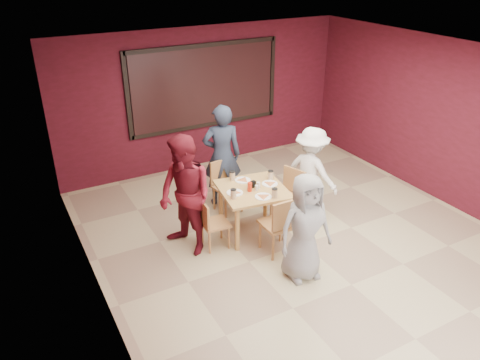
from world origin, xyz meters
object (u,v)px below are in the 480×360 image
chair_left (211,221)px  diner_right (311,172)px  chair_right (289,192)px  diner_back (222,156)px  diner_left (185,196)px  diner_front (305,228)px  chair_back (225,183)px  dining_table (253,194)px  chair_front (281,223)px

chair_left → diner_right: 1.95m
chair_right → diner_back: 1.32m
chair_right → diner_left: 1.86m
diner_front → diner_back: diner_back is taller
chair_back → diner_left: (-1.05, -0.82, 0.40)m
chair_back → diner_back: size_ratio=0.49×
chair_left → diner_back: (0.78, 1.16, 0.45)m
chair_back → diner_left: bearing=-142.2°
dining_table → diner_right: (1.17, 0.08, 0.08)m
chair_back → diner_back: diner_back is taller
dining_table → chair_left: size_ratio=1.41×
diner_back → dining_table: bearing=107.3°
chair_back → chair_left: chair_back is taller
chair_front → diner_left: bearing=146.5°
chair_left → diner_front: bearing=-56.7°
chair_back → chair_right: (0.76, -0.82, 0.00)m
chair_front → diner_front: bearing=-90.9°
diner_right → diner_back: bearing=27.6°
chair_front → dining_table: bearing=94.9°
chair_front → diner_back: diner_back is taller
diner_left → chair_back: bearing=110.9°
diner_back → diner_front: bearing=109.2°
chair_back → chair_left: 1.18m
diner_front → diner_left: size_ratio=0.85×
dining_table → diner_left: diner_left is taller
chair_right → diner_left: size_ratio=0.49×
chair_front → chair_left: 1.04m
chair_front → diner_left: (-1.15, 0.76, 0.37)m
dining_table → diner_back: bearing=88.6°
dining_table → diner_right: bearing=4.1°
dining_table → chair_front: chair_front is taller
chair_right → diner_right: diner_right is taller
diner_front → diner_left: 1.77m
chair_back → chair_left: bearing=-127.6°
chair_right → diner_back: diner_back is taller
chair_back → chair_right: chair_right is taller
chair_left → chair_right: 1.49m
chair_front → diner_front: 0.63m
chair_back → chair_left: size_ratio=1.11×
dining_table → chair_front: bearing=-85.1°
chair_back → diner_left: 1.39m
chair_left → diner_back: diner_back is taller
chair_front → chair_left: size_ratio=1.18×
chair_front → diner_right: size_ratio=0.62×
chair_right → diner_right: size_ratio=0.58×
diner_left → diner_right: (2.26, 0.03, -0.14)m
chair_front → chair_right: size_ratio=1.06×
dining_table → chair_right: dining_table is taller
chair_left → diner_right: size_ratio=0.52×
chair_front → diner_right: 1.38m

